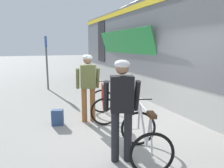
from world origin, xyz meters
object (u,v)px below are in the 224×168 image
cyclist_near_in_dark (122,102)px  cyclist_far_in_olive (88,82)px  bicycle_near_silver (144,137)px  train_car (213,46)px  bicycle_far_red (103,104)px  platform_sign_post (46,54)px  backpack_on_platform (58,117)px  water_bottle_near_the_bikes (106,110)px

cyclist_near_in_dark → cyclist_far_in_olive: 2.11m
bicycle_near_silver → train_car: bearing=29.2°
cyclist_near_in_dark → cyclist_far_in_olive: size_ratio=1.00×
bicycle_far_red → platform_sign_post: size_ratio=0.51×
bicycle_near_silver → backpack_on_platform: bicycle_near_silver is taller
cyclist_near_in_dark → water_bottle_near_the_bikes: bearing=75.5°
cyclist_far_in_olive → bicycle_far_red: cyclist_far_in_olive is taller
train_car → platform_sign_post: bearing=133.7°
backpack_on_platform → water_bottle_near_the_bikes: bearing=33.4°
cyclist_far_in_olive → backpack_on_platform: 1.18m
bicycle_far_red → platform_sign_post: bearing=102.3°
train_car → bicycle_near_silver: (-3.67, -2.05, -1.56)m
cyclist_near_in_dark → bicycle_far_red: (0.44, 2.16, -0.65)m
cyclist_far_in_olive → train_car: bearing=-2.2°
bicycle_far_red → bicycle_near_silver: bearing=-91.0°
cyclist_far_in_olive → platform_sign_post: (-0.59, 4.71, 0.57)m
bicycle_far_red → backpack_on_platform: size_ratio=3.06×
train_car → water_bottle_near_the_bikes: train_car is taller
train_car → bicycle_near_silver: size_ratio=14.79×
train_car → cyclist_near_in_dark: train_car is taller
bicycle_far_red → cyclist_far_in_olive: bearing=-173.9°
water_bottle_near_the_bikes → train_car: bearing=-9.3°
cyclist_far_in_olive → platform_sign_post: platform_sign_post is taller
cyclist_far_in_olive → backpack_on_platform: cyclist_far_in_olive is taller
backpack_on_platform → platform_sign_post: size_ratio=0.17×
water_bottle_near_the_bikes → bicycle_far_red: bearing=-120.4°
water_bottle_near_the_bikes → cyclist_near_in_dark: bearing=-104.5°
train_car → cyclist_far_in_olive: (-4.06, 0.16, -0.91)m
bicycle_near_silver → bicycle_far_red: size_ratio=1.01×
train_car → bicycle_far_red: train_car is taller
cyclist_far_in_olive → backpack_on_platform: size_ratio=4.40×
bicycle_near_silver → backpack_on_platform: size_ratio=3.09×
train_car → cyclist_far_in_olive: train_car is taller
bicycle_far_red → backpack_on_platform: bicycle_far_red is taller
water_bottle_near_the_bikes → platform_sign_post: platform_sign_post is taller
train_car → backpack_on_platform: size_ratio=45.63×
cyclist_near_in_dark → platform_sign_post: 6.87m
cyclist_near_in_dark → bicycle_far_red: bearing=78.5°
bicycle_near_silver → bicycle_far_red: 2.25m
train_car → backpack_on_platform: bearing=177.9°
bicycle_near_silver → water_bottle_near_the_bikes: size_ratio=5.25×
cyclist_far_in_olive → bicycle_far_red: size_ratio=1.44×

